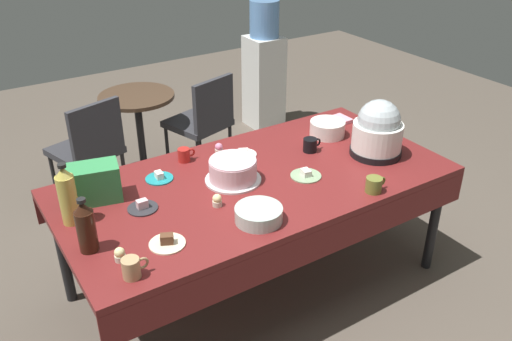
{
  "coord_description": "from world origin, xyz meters",
  "views": [
    {
      "loc": [
        -1.42,
        -2.22,
        2.26
      ],
      "look_at": [
        0.0,
        0.0,
        0.8
      ],
      "focal_mm": 37.91,
      "sensor_mm": 36.0,
      "label": 1
    }
  ],
  "objects_px": {
    "cupcake_rose": "(219,149)",
    "maroon_chair_right": "(203,118)",
    "ceramic_snack_bowl": "(327,128)",
    "round_cafe_table": "(139,120)",
    "coffee_mug_red": "(184,155)",
    "dessert_plate_teal": "(159,177)",
    "coffee_mug_tan": "(132,268)",
    "potluck_table": "(256,188)",
    "slow_cooker": "(378,131)",
    "cupcake_vanilla": "(120,255)",
    "frosted_layer_cake": "(233,171)",
    "dessert_plate_white": "(244,154)",
    "dessert_plate_charcoal": "(143,207)",
    "coffee_mug_olive": "(374,185)",
    "dessert_plate_cream": "(167,242)",
    "soda_bottle_cola": "(86,227)",
    "cupcake_cocoa": "(217,200)",
    "water_cooler": "(264,68)",
    "glass_salad_bowl": "(259,214)",
    "soda_carton": "(94,183)",
    "maroon_chair_left": "(90,145)",
    "coffee_mug_black": "(310,145)",
    "dessert_plate_sage": "(306,175)",
    "soda_bottle_ginger_ale": "(68,196)"
  },
  "relations": [
    {
      "from": "dessert_plate_white",
      "to": "cupcake_cocoa",
      "type": "height_order",
      "value": "cupcake_cocoa"
    },
    {
      "from": "coffee_mug_tan",
      "to": "cupcake_cocoa",
      "type": "bearing_deg",
      "value": 27.25
    },
    {
      "from": "dessert_plate_charcoal",
      "to": "maroon_chair_left",
      "type": "xyz_separation_m",
      "value": [
        0.13,
        1.41,
        -0.27
      ]
    },
    {
      "from": "dessert_plate_teal",
      "to": "coffee_mug_tan",
      "type": "height_order",
      "value": "coffee_mug_tan"
    },
    {
      "from": "water_cooler",
      "to": "glass_salad_bowl",
      "type": "bearing_deg",
      "value": -123.94
    },
    {
      "from": "dessert_plate_cream",
      "to": "soda_carton",
      "type": "distance_m",
      "value": 0.59
    },
    {
      "from": "dessert_plate_white",
      "to": "coffee_mug_olive",
      "type": "bearing_deg",
      "value": -63.79
    },
    {
      "from": "frosted_layer_cake",
      "to": "dessert_plate_white",
      "type": "xyz_separation_m",
      "value": [
        0.21,
        0.23,
        -0.05
      ]
    },
    {
      "from": "dessert_plate_teal",
      "to": "cupcake_cocoa",
      "type": "distance_m",
      "value": 0.44
    },
    {
      "from": "dessert_plate_sage",
      "to": "water_cooler",
      "type": "bearing_deg",
      "value": 62.17
    },
    {
      "from": "potluck_table",
      "to": "soda_bottle_ginger_ale",
      "type": "xyz_separation_m",
      "value": [
        -1.0,
        0.12,
        0.21
      ]
    },
    {
      "from": "dessert_plate_sage",
      "to": "coffee_mug_olive",
      "type": "relative_size",
      "value": 1.38
    },
    {
      "from": "dessert_plate_cream",
      "to": "dessert_plate_sage",
      "type": "relative_size",
      "value": 0.97
    },
    {
      "from": "coffee_mug_olive",
      "to": "maroon_chair_right",
      "type": "height_order",
      "value": "maroon_chair_right"
    },
    {
      "from": "slow_cooker",
      "to": "dessert_plate_white",
      "type": "distance_m",
      "value": 0.82
    },
    {
      "from": "cupcake_vanilla",
      "to": "water_cooler",
      "type": "xyz_separation_m",
      "value": [
        2.29,
        2.31,
        -0.19
      ]
    },
    {
      "from": "slow_cooker",
      "to": "ceramic_snack_bowl",
      "type": "distance_m",
      "value": 0.39
    },
    {
      "from": "round_cafe_table",
      "to": "coffee_mug_olive",
      "type": "bearing_deg",
      "value": -76.72
    },
    {
      "from": "cupcake_cocoa",
      "to": "ceramic_snack_bowl",
      "type": "bearing_deg",
      "value": 19.53
    },
    {
      "from": "soda_bottle_cola",
      "to": "coffee_mug_olive",
      "type": "xyz_separation_m",
      "value": [
        1.45,
        -0.32,
        -0.08
      ]
    },
    {
      "from": "potluck_table",
      "to": "slow_cooker",
      "type": "height_order",
      "value": "slow_cooker"
    },
    {
      "from": "ceramic_snack_bowl",
      "to": "round_cafe_table",
      "type": "relative_size",
      "value": 0.32
    },
    {
      "from": "cupcake_vanilla",
      "to": "round_cafe_table",
      "type": "height_order",
      "value": "cupcake_vanilla"
    },
    {
      "from": "cupcake_rose",
      "to": "maroon_chair_right",
      "type": "relative_size",
      "value": 0.08
    },
    {
      "from": "slow_cooker",
      "to": "dessert_plate_charcoal",
      "type": "height_order",
      "value": "slow_cooker"
    },
    {
      "from": "dessert_plate_cream",
      "to": "maroon_chair_right",
      "type": "relative_size",
      "value": 0.2
    },
    {
      "from": "dessert_plate_charcoal",
      "to": "coffee_mug_black",
      "type": "bearing_deg",
      "value": 3.03
    },
    {
      "from": "potluck_table",
      "to": "soda_carton",
      "type": "height_order",
      "value": "soda_carton"
    },
    {
      "from": "cupcake_cocoa",
      "to": "soda_bottle_ginger_ale",
      "type": "relative_size",
      "value": 0.21
    },
    {
      "from": "dessert_plate_white",
      "to": "coffee_mug_black",
      "type": "height_order",
      "value": "coffee_mug_black"
    },
    {
      "from": "dessert_plate_teal",
      "to": "cupcake_vanilla",
      "type": "height_order",
      "value": "cupcake_vanilla"
    },
    {
      "from": "dessert_plate_sage",
      "to": "soda_carton",
      "type": "height_order",
      "value": "soda_carton"
    },
    {
      "from": "potluck_table",
      "to": "cupcake_rose",
      "type": "distance_m",
      "value": 0.4
    },
    {
      "from": "potluck_table",
      "to": "coffee_mug_tan",
      "type": "relative_size",
      "value": 18.4
    },
    {
      "from": "soda_bottle_cola",
      "to": "dessert_plate_cream",
      "type": "bearing_deg",
      "value": -26.3
    },
    {
      "from": "cupcake_rose",
      "to": "coffee_mug_olive",
      "type": "bearing_deg",
      "value": -60.49
    },
    {
      "from": "dessert_plate_charcoal",
      "to": "water_cooler",
      "type": "height_order",
      "value": "water_cooler"
    },
    {
      "from": "frosted_layer_cake",
      "to": "coffee_mug_red",
      "type": "relative_size",
      "value": 2.87
    },
    {
      "from": "dessert_plate_teal",
      "to": "soda_carton",
      "type": "height_order",
      "value": "soda_carton"
    },
    {
      "from": "ceramic_snack_bowl",
      "to": "dessert_plate_cream",
      "type": "bearing_deg",
      "value": -159.02
    },
    {
      "from": "coffee_mug_olive",
      "to": "maroon_chair_left",
      "type": "height_order",
      "value": "maroon_chair_left"
    },
    {
      "from": "dessert_plate_sage",
      "to": "cupcake_vanilla",
      "type": "distance_m",
      "value": 1.16
    },
    {
      "from": "dessert_plate_charcoal",
      "to": "ceramic_snack_bowl",
      "type": "bearing_deg",
      "value": 7.66
    },
    {
      "from": "slow_cooker",
      "to": "maroon_chair_left",
      "type": "height_order",
      "value": "slow_cooker"
    },
    {
      "from": "frosted_layer_cake",
      "to": "maroon_chair_right",
      "type": "relative_size",
      "value": 0.37
    },
    {
      "from": "soda_bottle_cola",
      "to": "coffee_mug_tan",
      "type": "relative_size",
      "value": 2.28
    },
    {
      "from": "cupcake_vanilla",
      "to": "soda_bottle_cola",
      "type": "relative_size",
      "value": 0.25
    },
    {
      "from": "coffee_mug_red",
      "to": "round_cafe_table",
      "type": "relative_size",
      "value": 0.15
    },
    {
      "from": "soda_carton",
      "to": "cupcake_rose",
      "type": "bearing_deg",
      "value": 21.58
    },
    {
      "from": "ceramic_snack_bowl",
      "to": "dessert_plate_charcoal",
      "type": "xyz_separation_m",
      "value": [
        -1.36,
        -0.18,
        -0.04
      ]
    }
  ]
}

